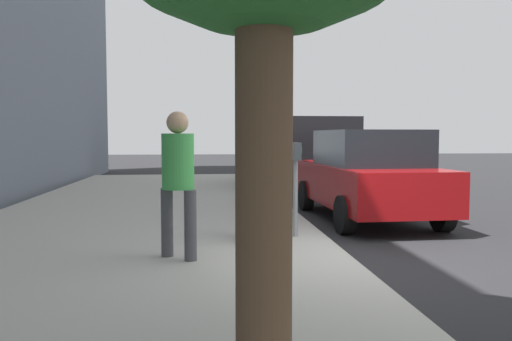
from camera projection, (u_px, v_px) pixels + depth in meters
ground_plane at (348, 265)px, 6.66m from camera, size 80.00×80.00×0.00m
sidewalk_slab at (110, 265)px, 6.35m from camera, size 28.00×6.00×0.15m
parking_meter at (296, 169)px, 7.72m from camera, size 0.36×0.12×1.41m
pedestrian_at_meter at (248, 171)px, 7.46m from camera, size 0.52×0.37×1.72m
pedestrian_bystander at (178, 172)px, 6.32m from camera, size 0.41×0.45×1.81m
parked_sedan_near at (367, 175)px, 10.15m from camera, size 4.46×2.08×1.77m
parked_van_far at (305, 149)px, 16.24m from camera, size 5.24×2.20×2.18m
traffic_signal at (243, 105)px, 15.36m from camera, size 0.24×0.44×3.60m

